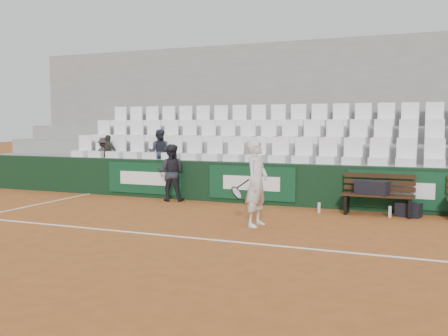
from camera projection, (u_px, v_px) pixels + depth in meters
ground at (190, 238)px, 8.56m from camera, size 80.00×80.00×0.00m
court_baseline at (190, 238)px, 8.56m from camera, size 18.00×0.06×0.01m
back_barrier at (264, 184)px, 12.18m from camera, size 18.00×0.34×1.00m
grandstand_tier_front at (269, 181)px, 12.79m from camera, size 18.00×0.95×1.00m
grandstand_tier_mid at (279, 169)px, 13.65m from camera, size 18.00×0.95×1.45m
grandstand_tier_back at (288, 159)px, 14.50m from camera, size 18.00×0.95×1.90m
grandstand_rear_wall at (294, 116)px, 14.97m from camera, size 18.00×0.30×4.40m
seat_row_front at (267, 149)px, 12.56m from camera, size 11.90×0.44×0.63m
seat_row_mid at (277, 131)px, 13.39m from camera, size 11.90×0.44×0.63m
seat_row_back at (287, 115)px, 14.23m from camera, size 11.90×0.44×0.63m
bench_left at (378, 205)px, 10.68m from camera, size 1.50×0.56×0.45m
sports_bag_left at (372, 187)px, 10.68m from camera, size 0.75×0.48×0.30m
sports_bag_ground at (409, 210)px, 10.51m from camera, size 0.56×0.43×0.30m
water_bottle_near at (319, 208)px, 10.97m from camera, size 0.07×0.07×0.23m
water_bottle_far at (390, 212)px, 10.44m from camera, size 0.07×0.07×0.24m
tennis_player at (256, 183)px, 9.49m from camera, size 0.73×0.65×1.66m
ball_kid at (171, 173)px, 12.65m from camera, size 0.81×0.70×1.45m
spectator_a at (103, 140)px, 14.43m from camera, size 0.75×0.61×1.01m
spectator_b at (108, 138)px, 14.37m from camera, size 0.66×0.33×1.09m
spectator_c at (159, 136)px, 13.74m from camera, size 0.73×0.64×1.26m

